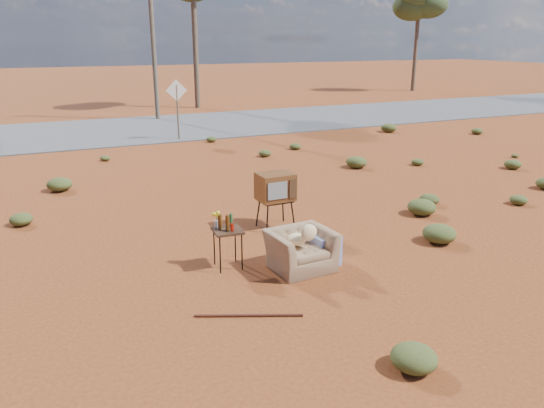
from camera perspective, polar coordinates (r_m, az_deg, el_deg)
name	(u,v)px	position (r m, az deg, el deg)	size (l,w,h in m)	color
ground	(286,269)	(8.68, 1.47, -7.00)	(140.00, 140.00, 0.00)	brown
highway	(124,130)	(22.65, -15.67, 7.67)	(140.00, 7.00, 0.04)	#565659
armchair	(305,244)	(8.61, 3.53, -4.33)	(1.19, 0.81, 0.87)	#876749
tv_unit	(276,188)	(10.30, 0.38, 1.77)	(0.69, 0.56, 1.10)	black
side_table	(225,228)	(8.55, -5.07, -2.58)	(0.48, 0.48, 0.92)	#3B2415
rusty_bar	(249,315)	(7.30, -2.54, -11.88)	(0.04, 0.04, 1.47)	#4E1F14
road_sign	(177,99)	(19.85, -10.19, 11.08)	(0.78, 0.06, 2.19)	brown
eucalyptus_right	(419,3)	(40.29, 15.55, 20.12)	(3.20, 3.20, 7.10)	brown
utility_pole_center	(152,25)	(25.21, -12.78, 18.24)	(1.40, 0.20, 8.00)	brown
scrub_patch	(168,197)	(12.30, -11.13, 0.77)	(17.49, 8.07, 0.33)	#475224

